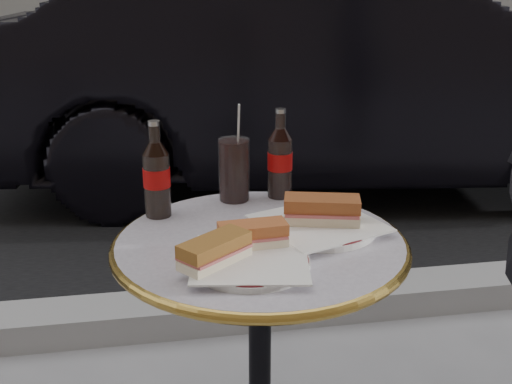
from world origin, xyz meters
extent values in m
cube|color=black|center=(0.00, 5.00, 0.00)|extent=(40.00, 8.00, 0.00)
cube|color=gray|center=(0.00, 0.90, 0.05)|extent=(40.00, 0.20, 0.12)
cylinder|color=silver|center=(-0.04, -0.12, 0.74)|extent=(0.29, 0.29, 0.01)
cylinder|color=white|center=(0.13, 0.03, 0.74)|extent=(0.29, 0.29, 0.01)
cube|color=brown|center=(-0.11, -0.13, 0.77)|extent=(0.15, 0.14, 0.05)
cube|color=#A7552A|center=(-0.03, -0.06, 0.77)|extent=(0.14, 0.07, 0.05)
cube|color=#9A4F27|center=(0.14, 0.03, 0.77)|extent=(0.17, 0.11, 0.06)
cylinder|color=black|center=(-0.02, 0.25, 0.81)|extent=(0.09, 0.09, 0.15)
imported|color=black|center=(0.90, 2.45, 0.68)|extent=(1.98, 4.30, 1.36)
camera|label=1|loc=(-0.22, -1.21, 1.27)|focal=45.00mm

